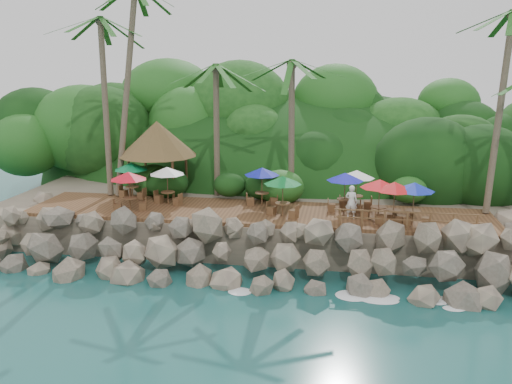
# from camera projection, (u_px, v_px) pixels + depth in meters

# --- Properties ---
(ground) EXTENTS (140.00, 140.00, 0.00)m
(ground) POSITION_uv_depth(u_px,v_px,m) (235.00, 292.00, 25.12)
(ground) COLOR #19514F
(ground) RESTS_ON ground
(land_base) EXTENTS (32.00, 25.20, 2.10)m
(land_base) POSITION_uv_depth(u_px,v_px,m) (278.00, 192.00, 40.21)
(land_base) COLOR gray
(land_base) RESTS_ON ground
(jungle_hill) EXTENTS (44.80, 28.00, 15.40)m
(jungle_hill) POSITION_uv_depth(u_px,v_px,m) (289.00, 184.00, 47.65)
(jungle_hill) COLOR #143811
(jungle_hill) RESTS_ON ground
(seawall) EXTENTS (29.00, 4.00, 2.30)m
(seawall) POSITION_uv_depth(u_px,v_px,m) (243.00, 254.00, 26.77)
(seawall) COLOR gray
(seawall) RESTS_ON ground
(terrace) EXTENTS (26.00, 5.00, 0.20)m
(terrace) POSITION_uv_depth(u_px,v_px,m) (256.00, 213.00, 30.35)
(terrace) COLOR brown
(terrace) RESTS_ON land_base
(jungle_foliage) EXTENTS (44.00, 16.00, 12.00)m
(jungle_foliage) POSITION_uv_depth(u_px,v_px,m) (276.00, 209.00, 39.50)
(jungle_foliage) COLOR #143811
(jungle_foliage) RESTS_ON ground
(foam_line) EXTENTS (25.20, 0.80, 0.06)m
(foam_line) POSITION_uv_depth(u_px,v_px,m) (236.00, 289.00, 25.40)
(foam_line) COLOR white
(foam_line) RESTS_ON ground
(palms) EXTENTS (30.72, 6.91, 13.90)m
(palms) POSITION_uv_depth(u_px,v_px,m) (287.00, 35.00, 30.40)
(palms) COLOR brown
(palms) RESTS_ON ground
(palapa) EXTENTS (4.95, 4.95, 4.60)m
(palapa) POSITION_uv_depth(u_px,v_px,m) (157.00, 139.00, 33.79)
(palapa) COLOR brown
(palapa) RESTS_ON ground
(dining_clusters) EXTENTS (18.43, 4.99, 2.24)m
(dining_clusters) POSITION_uv_depth(u_px,v_px,m) (282.00, 180.00, 29.69)
(dining_clusters) COLOR brown
(dining_clusters) RESTS_ON terrace
(railing) EXTENTS (7.20, 0.10, 1.00)m
(railing) POSITION_uv_depth(u_px,v_px,m) (407.00, 219.00, 26.65)
(railing) COLOR brown
(railing) RESTS_ON terrace
(waiter) EXTENTS (0.75, 0.59, 1.82)m
(waiter) POSITION_uv_depth(u_px,v_px,m) (351.00, 202.00, 28.70)
(waiter) COLOR white
(waiter) RESTS_ON terrace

